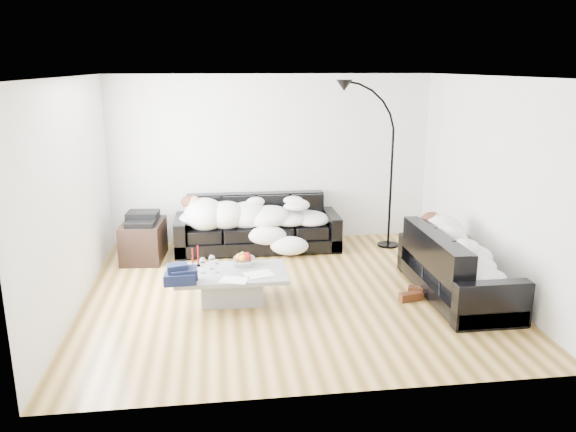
{
  "coord_description": "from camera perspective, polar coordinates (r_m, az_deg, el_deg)",
  "views": [
    {
      "loc": [
        -0.87,
        -6.41,
        2.73
      ],
      "look_at": [
        0.0,
        0.3,
        0.9
      ],
      "focal_mm": 35.0,
      "sensor_mm": 36.0,
      "label": 1
    }
  ],
  "objects": [
    {
      "name": "sofa_right",
      "position": [
        7.1,
        16.85,
        -4.73
      ],
      "size": [
        0.84,
        1.96,
        0.79
      ],
      "primitive_type": "cube",
      "rotation": [
        0.0,
        0.0,
        1.57
      ],
      "color": "black",
      "rests_on": "ground"
    },
    {
      "name": "floor_lamp",
      "position": [
        8.63,
        10.45,
        4.05
      ],
      "size": [
        0.84,
        0.42,
        2.22
      ],
      "primitive_type": null,
      "rotation": [
        0.0,
        0.0,
        0.12
      ],
      "color": "black",
      "rests_on": "ground"
    },
    {
      "name": "wine_glass_c",
      "position": [
        6.62,
        -7.22,
        -5.07
      ],
      "size": [
        0.09,
        0.09,
        0.16
      ],
      "primitive_type": "cylinder",
      "rotation": [
        0.0,
        0.0,
        -0.32
      ],
      "color": "white",
      "rests_on": "coffee_table"
    },
    {
      "name": "newspaper_b",
      "position": [
        6.39,
        -5.49,
        -6.47
      ],
      "size": [
        0.36,
        0.3,
        0.01
      ],
      "primitive_type": "cube",
      "rotation": [
        0.0,
        0.0,
        -0.31
      ],
      "color": "silver",
      "rests_on": "coffee_table"
    },
    {
      "name": "navy_jacket",
      "position": [
        6.32,
        -10.75,
        -5.32
      ],
      "size": [
        0.42,
        0.37,
        0.18
      ],
      "primitive_type": null,
      "rotation": [
        0.0,
        0.0,
        0.19
      ],
      "color": "black",
      "rests_on": "coffee_table"
    },
    {
      "name": "candle_right",
      "position": [
        6.84,
        -9.12,
        -4.03
      ],
      "size": [
        0.06,
        0.06,
        0.26
      ],
      "primitive_type": "cylinder",
      "rotation": [
        0.0,
        0.0,
        0.32
      ],
      "color": "maroon",
      "rests_on": "coffee_table"
    },
    {
      "name": "sofa_back",
      "position": [
        8.51,
        -3.12,
        -0.77
      ],
      "size": [
        2.46,
        0.85,
        0.8
      ],
      "primitive_type": "cube",
      "color": "black",
      "rests_on": "ground"
    },
    {
      "name": "coffee_table",
      "position": [
        6.72,
        -5.72,
        -7.17
      ],
      "size": [
        1.3,
        0.76,
        0.38
      ],
      "primitive_type": "cube",
      "rotation": [
        0.0,
        0.0,
        -0.0
      ],
      "color": "#939699",
      "rests_on": "ground"
    },
    {
      "name": "ceiling",
      "position": [
        6.47,
        0.35,
        13.98
      ],
      "size": [
        5.0,
        5.0,
        0.0
      ],
      "primitive_type": "plane",
      "color": "white",
      "rests_on": "ground"
    },
    {
      "name": "wall_back",
      "position": [
        8.82,
        -1.64,
        5.79
      ],
      "size": [
        5.0,
        0.02,
        2.6
      ],
      "primitive_type": "cube",
      "color": "silver",
      "rests_on": "ground"
    },
    {
      "name": "ground",
      "position": [
        7.02,
        0.32,
        -7.75
      ],
      "size": [
        5.0,
        5.0,
        0.0
      ],
      "primitive_type": "plane",
      "color": "brown",
      "rests_on": "ground"
    },
    {
      "name": "wine_glass_a",
      "position": [
        6.74,
        -7.75,
        -4.66
      ],
      "size": [
        0.09,
        0.09,
        0.17
      ],
      "primitive_type": "cylinder",
      "rotation": [
        0.0,
        0.0,
        -0.17
      ],
      "color": "white",
      "rests_on": "coffee_table"
    },
    {
      "name": "fruit_bowl",
      "position": [
        6.83,
        -4.49,
        -4.35
      ],
      "size": [
        0.28,
        0.28,
        0.16
      ],
      "primitive_type": "cylinder",
      "rotation": [
        0.0,
        0.0,
        -0.07
      ],
      "color": "white",
      "rests_on": "coffee_table"
    },
    {
      "name": "teal_cushion",
      "position": [
        7.51,
        14.76,
        -0.9
      ],
      "size": [
        0.42,
        0.38,
        0.2
      ],
      "primitive_type": "ellipsoid",
      "rotation": [
        0.0,
        0.0,
        0.24
      ],
      "color": "#0D5B43",
      "rests_on": "sofa_right"
    },
    {
      "name": "av_cabinet",
      "position": [
        8.36,
        -14.46,
        -2.43
      ],
      "size": [
        0.62,
        0.85,
        0.55
      ],
      "primitive_type": "cube",
      "rotation": [
        0.0,
        0.0,
        -0.08
      ],
      "color": "black",
      "rests_on": "ground"
    },
    {
      "name": "wall_left",
      "position": [
        6.77,
        -21.15,
        1.9
      ],
      "size": [
        0.02,
        4.5,
        2.6
      ],
      "primitive_type": "cube",
      "color": "silver",
      "rests_on": "ground"
    },
    {
      "name": "shoes",
      "position": [
        7.01,
        12.8,
        -7.7
      ],
      "size": [
        0.49,
        0.36,
        0.11
      ],
      "primitive_type": null,
      "rotation": [
        0.0,
        0.0,
        -0.02
      ],
      "color": "#472311",
      "rests_on": "ground"
    },
    {
      "name": "sleeper_right",
      "position": [
        7.03,
        16.99,
        -2.97
      ],
      "size": [
        0.71,
        1.68,
        0.41
      ],
      "primitive_type": null,
      "rotation": [
        0.0,
        0.0,
        1.57
      ],
      "color": "white",
      "rests_on": "sofa_right"
    },
    {
      "name": "newspaper_a",
      "position": [
        6.54,
        -2.97,
        -5.91
      ],
      "size": [
        0.37,
        0.32,
        0.01
      ],
      "primitive_type": "cube",
      "rotation": [
        0.0,
        0.0,
        0.27
      ],
      "color": "silver",
      "rests_on": "coffee_table"
    },
    {
      "name": "wall_right",
      "position": [
        7.38,
        19.97,
        3.05
      ],
      "size": [
        0.02,
        4.5,
        2.6
      ],
      "primitive_type": "cube",
      "color": "silver",
      "rests_on": "ground"
    },
    {
      "name": "candle_left",
      "position": [
        6.82,
        -9.66,
        -4.23
      ],
      "size": [
        0.06,
        0.06,
        0.24
      ],
      "primitive_type": "cylinder",
      "rotation": [
        0.0,
        0.0,
        0.34
      ],
      "color": "maroon",
      "rests_on": "coffee_table"
    },
    {
      "name": "wine_glass_b",
      "position": [
        6.62,
        -8.65,
        -4.98
      ],
      "size": [
        0.09,
        0.09,
        0.19
      ],
      "primitive_type": "cylinder",
      "rotation": [
        0.0,
        0.0,
        -0.11
      ],
      "color": "white",
      "rests_on": "coffee_table"
    },
    {
      "name": "stereo",
      "position": [
        8.26,
        -14.61,
        -0.17
      ],
      "size": [
        0.47,
        0.38,
        0.13
      ],
      "primitive_type": "cube",
      "rotation": [
        0.0,
        0.0,
        -0.09
      ],
      "color": "black",
      "rests_on": "av_cabinet"
    },
    {
      "name": "sleeper_back",
      "position": [
        8.4,
        -3.12,
        0.62
      ],
      "size": [
        2.08,
        0.72,
        0.42
      ],
      "primitive_type": null,
      "color": "white",
      "rests_on": "sofa_back"
    }
  ]
}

